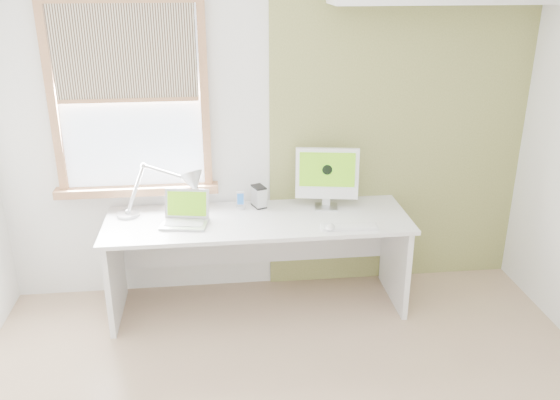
{
  "coord_description": "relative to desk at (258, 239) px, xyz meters",
  "views": [
    {
      "loc": [
        -0.41,
        -2.51,
        2.43
      ],
      "look_at": [
        0.0,
        1.05,
        1.0
      ],
      "focal_mm": 37.68,
      "sensor_mm": 36.0,
      "label": 1
    }
  ],
  "objects": [
    {
      "name": "room",
      "position": [
        0.12,
        -1.44,
        0.77
      ],
      "size": [
        4.04,
        3.54,
        2.64
      ],
      "color": "tan",
      "rests_on": "ground"
    },
    {
      "name": "accent_wall",
      "position": [
        1.12,
        0.3,
        0.77
      ],
      "size": [
        2.0,
        0.02,
        2.6
      ],
      "primitive_type": "cube",
      "color": "olive",
      "rests_on": "room"
    },
    {
      "name": "window",
      "position": [
        -0.88,
        0.27,
        1.01
      ],
      "size": [
        1.2,
        0.14,
        1.42
      ],
      "color": "brown",
      "rests_on": "room"
    },
    {
      "name": "desk",
      "position": [
        0.0,
        0.0,
        0.0
      ],
      "size": [
        2.2,
        0.7,
        0.73
      ],
      "color": "silver",
      "rests_on": "room"
    },
    {
      "name": "desk_lamp",
      "position": [
        -0.54,
        0.1,
        0.4
      ],
      "size": [
        0.71,
        0.29,
        0.4
      ],
      "color": "#B7BABC",
      "rests_on": "desk"
    },
    {
      "name": "laptop",
      "position": [
        -0.51,
        -0.07,
        0.25
      ],
      "size": [
        0.36,
        0.31,
        0.22
      ],
      "color": "#B7BABC",
      "rests_on": "desk"
    },
    {
      "name": "phone_dock",
      "position": [
        -0.11,
        0.14,
        0.23
      ],
      "size": [
        0.08,
        0.08,
        0.14
      ],
      "color": "#B7BABC",
      "rests_on": "desk"
    },
    {
      "name": "external_drive",
      "position": [
        0.03,
        0.17,
        0.28
      ],
      "size": [
        0.12,
        0.15,
        0.16
      ],
      "color": "#B7BABC",
      "rests_on": "desk"
    },
    {
      "name": "imac",
      "position": [
        0.53,
        0.11,
        0.45
      ],
      "size": [
        0.47,
        0.19,
        0.46
      ],
      "color": "#B7BABC",
      "rests_on": "desk"
    },
    {
      "name": "keyboard",
      "position": [
        0.62,
        -0.3,
        0.2
      ],
      "size": [
        0.41,
        0.14,
        0.02
      ],
      "color": "white",
      "rests_on": "desk"
    },
    {
      "name": "mouse",
      "position": [
        0.48,
        -0.3,
        0.21
      ],
      "size": [
        0.09,
        0.12,
        0.03
      ],
      "primitive_type": "ellipsoid",
      "rotation": [
        0.0,
        0.0,
        -0.21
      ],
      "color": "white",
      "rests_on": "desk"
    }
  ]
}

